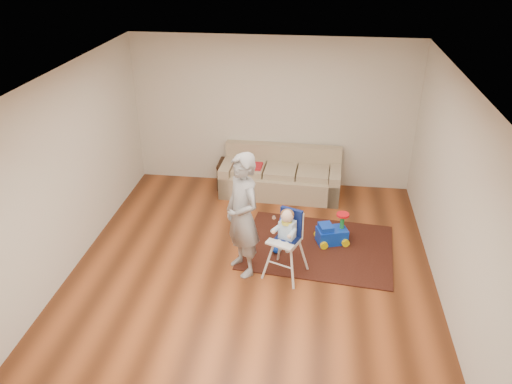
# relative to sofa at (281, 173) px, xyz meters

# --- Properties ---
(ground) EXTENTS (5.50, 5.50, 0.00)m
(ground) POSITION_rel_sofa_xyz_m (-0.20, -2.30, -0.41)
(ground) COLOR #4F2612
(ground) RESTS_ON ground
(room_envelope) EXTENTS (5.04, 5.52, 2.72)m
(room_envelope) POSITION_rel_sofa_xyz_m (-0.20, -1.77, 1.47)
(room_envelope) COLOR beige
(room_envelope) RESTS_ON ground
(sofa) EXTENTS (2.13, 0.94, 0.81)m
(sofa) POSITION_rel_sofa_xyz_m (0.00, 0.00, 0.00)
(sofa) COLOR tan
(sofa) RESTS_ON ground
(side_table) EXTENTS (0.48, 0.48, 0.48)m
(side_table) POSITION_rel_sofa_xyz_m (-0.91, 0.16, -0.16)
(side_table) COLOR black
(side_table) RESTS_ON ground
(area_rug) EXTENTS (2.35, 1.85, 0.02)m
(area_rug) POSITION_rel_sofa_xyz_m (0.70, -1.68, -0.40)
(area_rug) COLOR black
(area_rug) RESTS_ON ground
(ride_on_toy) EXTENTS (0.52, 0.44, 0.48)m
(ride_on_toy) POSITION_rel_sofa_xyz_m (0.91, -1.53, -0.15)
(ride_on_toy) COLOR blue
(ride_on_toy) RESTS_ON area_rug
(toy_ball) EXTENTS (0.14, 0.14, 0.14)m
(toy_ball) POSITION_rel_sofa_xyz_m (0.11, -1.92, -0.32)
(toy_ball) COLOR blue
(toy_ball) RESTS_ON area_rug
(high_chair) EXTENTS (0.62, 0.62, 1.03)m
(high_chair) POSITION_rel_sofa_xyz_m (0.27, -2.39, 0.09)
(high_chair) COLOR silver
(high_chair) RESTS_ON ground
(adult) EXTENTS (0.73, 0.76, 1.76)m
(adult) POSITION_rel_sofa_xyz_m (-0.32, -2.36, 0.47)
(adult) COLOR gray
(adult) RESTS_ON ground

